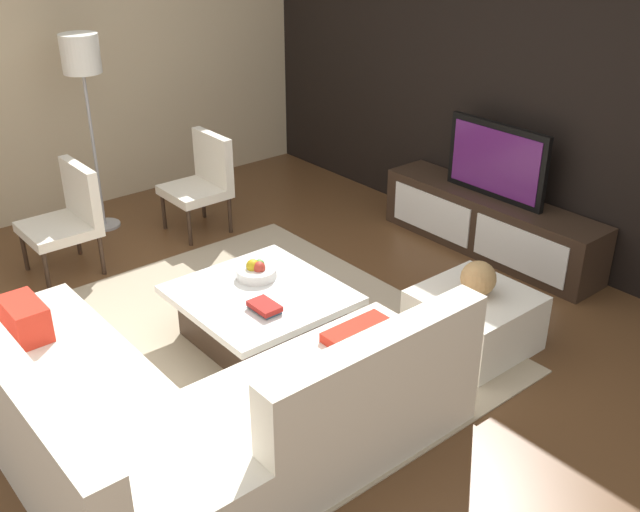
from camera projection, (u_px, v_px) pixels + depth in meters
ground_plane at (259, 351)px, 4.97m from camera, size 14.00×14.00×0.00m
feature_wall_back at (528, 83)px, 5.89m from camera, size 6.40×0.12×2.80m
side_wall_left at (65, 60)px, 6.66m from camera, size 0.12×5.20×2.80m
area_rug at (250, 344)px, 5.04m from camera, size 3.01×2.63×0.01m
media_console at (489, 224)px, 6.23m from camera, size 2.03×0.44×0.50m
television at (496, 161)px, 5.98m from camera, size 0.95×0.06×0.62m
sectional_couch at (175, 408)px, 3.99m from camera, size 2.37×2.29×0.83m
coffee_table at (261, 315)px, 5.01m from camera, size 1.05×1.01×0.38m
accent_chair_near at (69, 213)px, 5.83m from camera, size 0.55×0.53×0.87m
floor_lamp at (82, 67)px, 6.14m from camera, size 0.32×0.32×1.73m
ottoman at (474, 320)px, 4.95m from camera, size 0.70×0.70×0.40m
fruit_bowl at (256, 271)px, 5.09m from camera, size 0.28×0.28×0.14m
accent_chair_far at (203, 177)px, 6.55m from camera, size 0.53×0.50×0.87m
decorative_ball at (478, 278)px, 4.81m from camera, size 0.23×0.23×0.23m
book_stack at (264, 307)px, 4.69m from camera, size 0.23×0.14×0.06m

